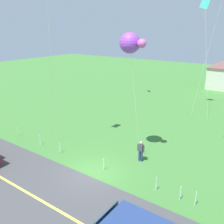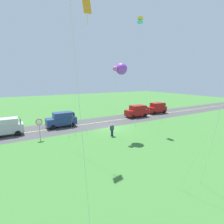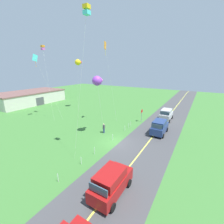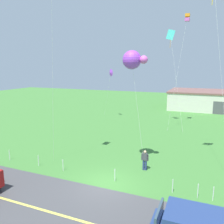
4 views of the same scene
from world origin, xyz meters
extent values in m
cube|color=#3D7533|center=(0.00, 0.00, -0.05)|extent=(120.00, 120.00, 0.10)
cube|color=#424244|center=(0.00, -4.00, 0.00)|extent=(120.00, 7.00, 0.00)
cube|color=#E5E04C|center=(0.00, -4.00, 0.01)|extent=(120.00, 0.16, 0.00)
cube|color=navy|center=(6.34, -4.49, 0.89)|extent=(4.40, 1.90, 1.10)
cube|color=navy|center=(6.09, -4.49, 1.84)|extent=(2.73, 1.75, 0.80)
cube|color=#334756|center=(7.18, -4.49, 1.84)|extent=(0.10, 1.62, 0.64)
cube|color=#334756|center=(4.47, -4.49, 1.84)|extent=(0.10, 1.62, 0.60)
cylinder|color=black|center=(7.77, -3.54, 0.34)|extent=(0.68, 0.22, 0.68)
cylinder|color=black|center=(7.77, -5.44, 0.34)|extent=(0.68, 0.22, 0.68)
cylinder|color=black|center=(4.91, -3.54, 0.34)|extent=(0.68, 0.22, 0.68)
cylinder|color=black|center=(4.91, -5.44, 0.34)|extent=(0.68, 0.22, 0.68)
cube|color=maroon|center=(-7.94, -4.19, 0.89)|extent=(4.40, 1.90, 1.10)
cube|color=maroon|center=(-8.19, -4.19, 1.84)|extent=(2.73, 1.75, 0.80)
cube|color=#334756|center=(-7.10, -4.19, 1.84)|extent=(0.10, 1.62, 0.64)
cube|color=#334756|center=(-9.81, -4.19, 1.84)|extent=(0.10, 1.62, 0.60)
cylinder|color=black|center=(-6.51, -3.24, 0.34)|extent=(0.68, 0.22, 0.68)
cylinder|color=black|center=(-6.51, -5.14, 0.34)|extent=(0.68, 0.22, 0.68)
cylinder|color=black|center=(-9.37, -3.24, 0.34)|extent=(0.68, 0.22, 0.68)
cylinder|color=black|center=(-9.37, -5.14, 0.34)|extent=(0.68, 0.22, 0.68)
cube|color=maroon|center=(-13.93, -4.96, 0.89)|extent=(4.40, 1.90, 1.10)
cube|color=maroon|center=(-14.18, -4.96, 1.84)|extent=(2.73, 1.75, 0.80)
cube|color=#334756|center=(-13.10, -4.96, 1.84)|extent=(0.10, 1.62, 0.64)
cube|color=#334756|center=(-15.80, -4.96, 1.84)|extent=(0.10, 1.62, 0.60)
cylinder|color=black|center=(-12.50, -4.01, 0.34)|extent=(0.68, 0.22, 0.68)
cylinder|color=black|center=(-12.50, -5.91, 0.34)|extent=(0.68, 0.22, 0.68)
cylinder|color=black|center=(-15.36, -4.01, 0.34)|extent=(0.68, 0.22, 0.68)
cylinder|color=black|center=(-15.36, -5.91, 0.34)|extent=(0.68, 0.22, 0.68)
cube|color=#B7B7BC|center=(13.74, -3.95, 0.89)|extent=(4.40, 1.90, 1.10)
cube|color=#B7B7BC|center=(13.49, -3.95, 1.84)|extent=(2.73, 1.75, 0.80)
cube|color=#334756|center=(11.87, -3.95, 1.84)|extent=(0.10, 1.62, 0.60)
cylinder|color=black|center=(12.31, -3.00, 0.34)|extent=(0.68, 0.22, 0.68)
cylinder|color=black|center=(12.31, -4.90, 0.34)|extent=(0.68, 0.22, 0.68)
cylinder|color=gray|center=(10.02, -0.10, 1.05)|extent=(0.08, 0.08, 2.10)
cylinder|color=red|center=(10.02, -0.10, 2.18)|extent=(0.76, 0.04, 0.76)
cylinder|color=white|center=(10.02, -0.07, 2.18)|extent=(0.62, 0.01, 0.62)
cylinder|color=navy|center=(1.78, 3.25, 0.41)|extent=(0.16, 0.16, 0.82)
cylinder|color=navy|center=(1.96, 3.25, 0.41)|extent=(0.16, 0.16, 0.82)
cube|color=#3F3F47|center=(1.87, 3.25, 1.10)|extent=(0.36, 0.22, 0.56)
cylinder|color=#3F3F47|center=(1.63, 3.25, 1.05)|extent=(0.10, 0.10, 0.52)
cylinder|color=#3F3F47|center=(2.11, 3.25, 1.05)|extent=(0.10, 0.10, 0.52)
sphere|color=#D8AD84|center=(1.87, 3.25, 1.49)|extent=(0.22, 0.22, 0.22)
cylinder|color=silver|center=(1.25, 3.34, 4.22)|extent=(1.26, 0.19, 8.44)
sphere|color=purple|center=(0.63, 3.42, 8.44)|extent=(1.40, 1.40, 1.40)
sphere|color=#D859BF|center=(1.53, 3.42, 8.44)|extent=(0.60, 0.60, 0.60)
cylinder|color=silver|center=(2.34, 16.47, 5.98)|extent=(2.49, 2.95, 11.97)
cylinder|color=silver|center=(11.02, 17.14, 5.72)|extent=(0.46, 0.54, 11.45)
cylinder|color=silver|center=(-5.07, 1.46, 7.70)|extent=(1.73, 1.36, 15.40)
cube|color=yellow|center=(-4.21, 0.79, 15.65)|extent=(0.56, 0.56, 0.36)
cube|color=#4CD8D8|center=(-4.21, 0.79, 15.15)|extent=(0.56, 0.56, 0.36)
cylinder|color=silver|center=(6.85, 4.84, 6.89)|extent=(2.06, 1.18, 13.78)
cube|color=orange|center=(5.82, 5.42, 13.78)|extent=(1.04, 0.32, 1.32)
cylinder|color=yellow|center=(5.82, 5.42, 12.88)|extent=(0.04, 0.04, 1.40)
cylinder|color=silver|center=(-9.43, 0.70, 0.45)|extent=(0.05, 0.05, 0.90)
cylinder|color=silver|center=(-6.32, 0.70, 0.45)|extent=(0.05, 0.05, 0.90)
cylinder|color=silver|center=(-3.95, 0.70, 0.45)|extent=(0.05, 0.05, 0.90)
cylinder|color=silver|center=(0.38, 0.70, 0.45)|extent=(0.05, 0.05, 0.90)
cylinder|color=silver|center=(4.36, 0.70, 0.45)|extent=(0.05, 0.05, 0.90)
cylinder|color=silver|center=(5.88, 0.70, 0.45)|extent=(0.05, 0.05, 0.90)
cylinder|color=silver|center=(6.75, 0.70, 0.45)|extent=(0.05, 0.05, 0.90)
camera|label=1|loc=(9.55, -11.30, 9.38)|focal=39.73mm
camera|label=2|loc=(12.65, 21.58, 7.21)|focal=27.71mm
camera|label=3|loc=(-16.76, -9.57, 10.22)|focal=24.13mm
camera|label=4|loc=(5.97, -13.30, 7.90)|focal=37.01mm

